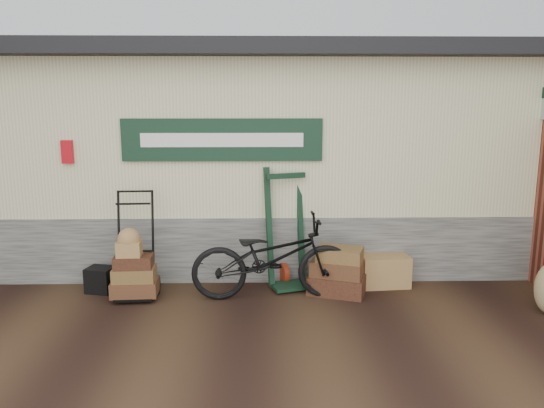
# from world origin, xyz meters

# --- Properties ---
(ground) EXTENTS (80.00, 80.00, 0.00)m
(ground) POSITION_xyz_m (0.00, 0.00, 0.00)
(ground) COLOR black
(ground) RESTS_ON ground
(station_building) EXTENTS (14.40, 4.10, 3.20)m
(station_building) POSITION_xyz_m (-0.01, 2.74, 1.61)
(station_building) COLOR #4C4C47
(station_building) RESTS_ON ground
(porter_trolley) EXTENTS (0.71, 0.54, 1.36)m
(porter_trolley) POSITION_xyz_m (-1.39, 0.55, 0.68)
(porter_trolley) COLOR black
(porter_trolley) RESTS_ON ground
(green_barrow) EXTENTS (0.70, 0.64, 1.59)m
(green_barrow) POSITION_xyz_m (0.53, 0.85, 0.80)
(green_barrow) COLOR black
(green_barrow) RESTS_ON ground
(suitcase_stack) EXTENTS (0.81, 0.65, 0.62)m
(suitcase_stack) POSITION_xyz_m (1.17, 0.54, 0.31)
(suitcase_stack) COLOR #341710
(suitcase_stack) RESTS_ON ground
(wicker_hamper) EXTENTS (0.68, 0.48, 0.42)m
(wicker_hamper) POSITION_xyz_m (1.84, 0.84, 0.21)
(wicker_hamper) COLOR #94603B
(wicker_hamper) RESTS_ON ground
(black_trunk) EXTENTS (0.38, 0.35, 0.33)m
(black_trunk) POSITION_xyz_m (-1.89, 0.68, 0.16)
(black_trunk) COLOR black
(black_trunk) RESTS_ON ground
(bicycle) EXTENTS (0.80, 2.05, 1.17)m
(bicycle) POSITION_xyz_m (0.34, 0.40, 0.59)
(bicycle) COLOR black
(bicycle) RESTS_ON ground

